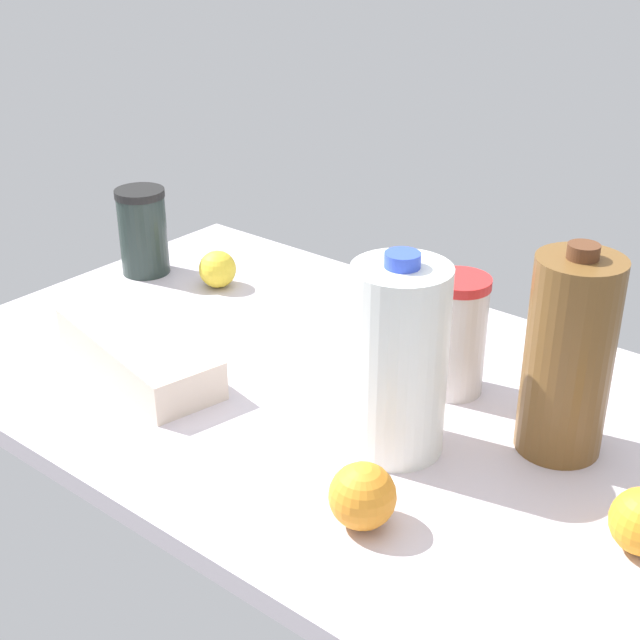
{
  "coord_description": "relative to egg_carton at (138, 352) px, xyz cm",
  "views": [
    {
      "loc": [
        -72.71,
        89.2,
        70.04
      ],
      "look_at": [
        0.0,
        0.0,
        13.0
      ],
      "focal_mm": 50.0,
      "sensor_mm": 36.0,
      "label": 1
    }
  ],
  "objects": [
    {
      "name": "chocolate_milk_jug",
      "position": [
        -58.42,
        -21.22,
        10.47
      ],
      "size": [
        11.1,
        11.1,
        28.51
      ],
      "color": "brown",
      "rests_on": "countertop"
    },
    {
      "name": "orange_loose",
      "position": [
        -47.98,
        7.62,
        0.94
      ],
      "size": [
        7.9,
        7.9,
        7.9
      ],
      "primitive_type": "sphere",
      "color": "orange",
      "rests_on": "countertop"
    },
    {
      "name": "tumbler_cup",
      "position": [
        -40.13,
        -25.11,
        5.94
      ],
      "size": [
        8.67,
        8.67,
        17.81
      ],
      "color": "silver",
      "rests_on": "countertop"
    },
    {
      "name": "milk_jug",
      "position": [
        -41.77,
        -7.87,
        9.89
      ],
      "size": [
        12.58,
        12.58,
        27.35
      ],
      "color": "white",
      "rests_on": "countertop"
    },
    {
      "name": "countertop",
      "position": [
        -23.35,
        -14.92,
        -4.5
      ],
      "size": [
        120.0,
        76.0,
        3.0
      ],
      "primitive_type": "cube",
      "color": "silver",
      "rests_on": "ground"
    },
    {
      "name": "lemon_by_jug",
      "position": [
        12.73,
        -29.63,
        0.41
      ],
      "size": [
        6.82,
        6.82,
        6.82
      ],
      "primitive_type": "sphere",
      "color": "yellow",
      "rests_on": "countertop"
    },
    {
      "name": "shaker_bottle",
      "position": [
        28.12,
        -25.76,
        5.18
      ],
      "size": [
        9.19,
        9.19,
        16.29
      ],
      "color": "#26332F",
      "rests_on": "countertop"
    },
    {
      "name": "egg_carton",
      "position": [
        0.0,
        0.0,
        0.0
      ],
      "size": [
        33.35,
        18.0,
        6.01
      ],
      "primitive_type": "cube",
      "rotation": [
        0.0,
        0.0,
        -0.21
      ],
      "color": "beige",
      "rests_on": "countertop"
    }
  ]
}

